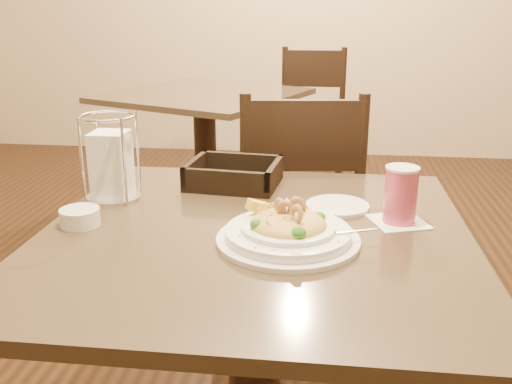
# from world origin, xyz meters

# --- Properties ---
(main_table) EXTENTS (0.90, 0.90, 0.73)m
(main_table) POSITION_xyz_m (0.00, 0.00, 0.50)
(main_table) COLOR black
(main_table) RESTS_ON ground
(background_table) EXTENTS (1.18, 1.18, 0.73)m
(background_table) POSITION_xyz_m (-0.50, 1.87, 0.50)
(background_table) COLOR black
(background_table) RESTS_ON ground
(dining_chair_near) EXTENTS (0.46, 0.46, 0.93)m
(dining_chair_near) POSITION_xyz_m (0.06, 0.75, 0.50)
(dining_chair_near) COLOR black
(dining_chair_near) RESTS_ON ground
(dining_chair_far) EXTENTS (0.42, 0.42, 0.93)m
(dining_chair_far) POSITION_xyz_m (0.06, 2.61, 0.50)
(dining_chair_far) COLOR black
(dining_chair_far) RESTS_ON ground
(pasta_bowl) EXTENTS (0.32, 0.29, 0.09)m
(pasta_bowl) POSITION_xyz_m (0.07, -0.05, 0.76)
(pasta_bowl) COLOR white
(pasta_bowl) RESTS_ON main_table
(drink_glass) EXTENTS (0.14, 0.14, 0.13)m
(drink_glass) POSITION_xyz_m (0.31, 0.09, 0.80)
(drink_glass) COLOR white
(drink_glass) RESTS_ON main_table
(bread_basket) EXTENTS (0.25, 0.21, 0.06)m
(bread_basket) POSITION_xyz_m (-0.09, 0.31, 0.75)
(bread_basket) COLOR black
(bread_basket) RESTS_ON main_table
(napkin_caddy) EXTENTS (0.13, 0.13, 0.21)m
(napkin_caddy) POSITION_xyz_m (-0.37, 0.17, 0.82)
(napkin_caddy) COLOR silver
(napkin_caddy) RESTS_ON main_table
(side_plate) EXTENTS (0.18, 0.18, 0.01)m
(side_plate) POSITION_xyz_m (0.17, 0.16, 0.74)
(side_plate) COLOR white
(side_plate) RESTS_ON main_table
(butter_ramekin) EXTENTS (0.09, 0.09, 0.04)m
(butter_ramekin) POSITION_xyz_m (-0.38, -0.01, 0.75)
(butter_ramekin) COLOR white
(butter_ramekin) RESTS_ON main_table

